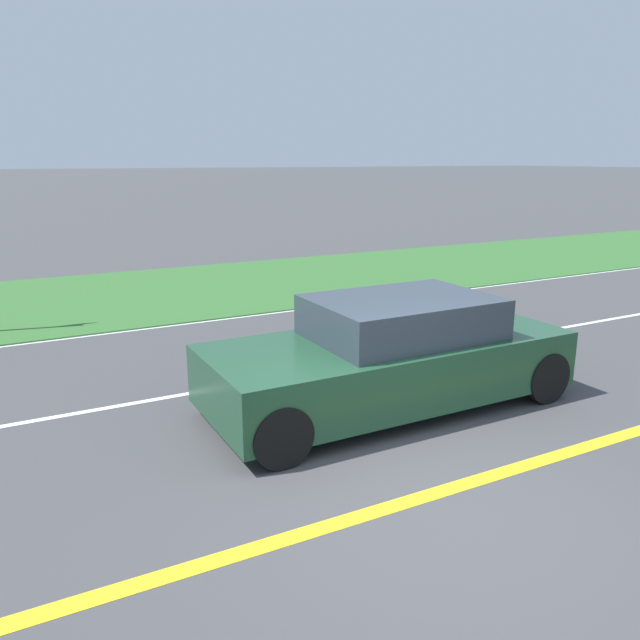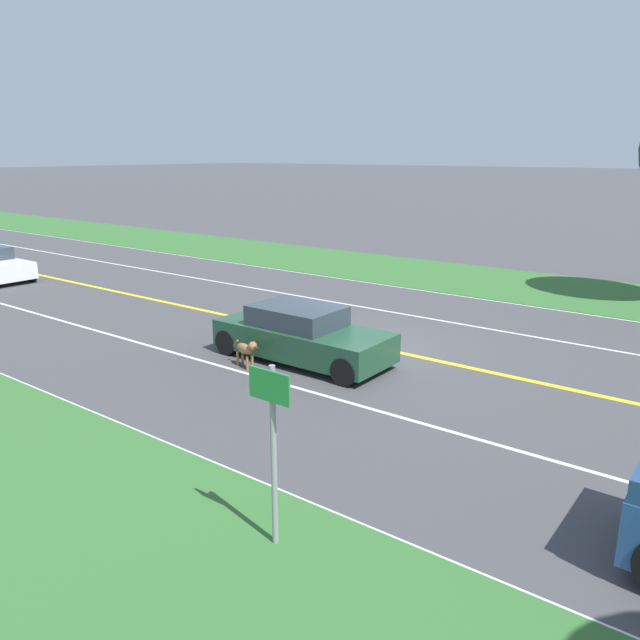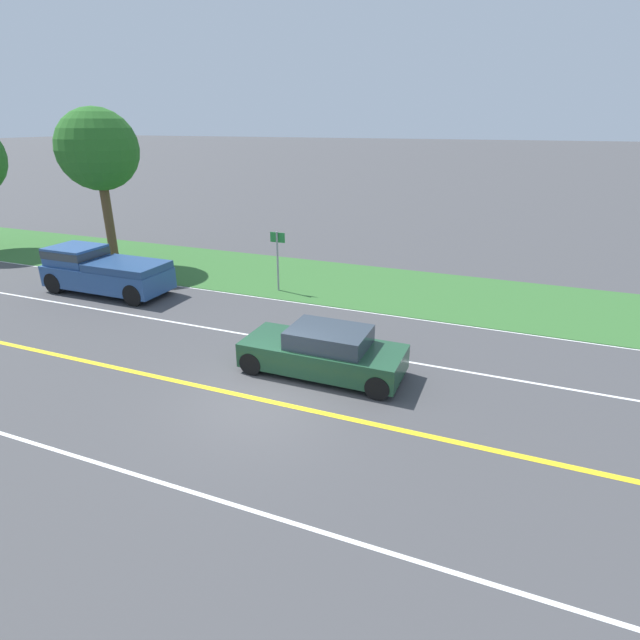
# 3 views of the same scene
# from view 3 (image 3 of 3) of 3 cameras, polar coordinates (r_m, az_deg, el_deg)

# --- Properties ---
(ground_plane) EXTENTS (400.00, 400.00, 0.00)m
(ground_plane) POSITION_cam_3_polar(r_m,az_deg,el_deg) (12.83, -6.27, -9.14)
(ground_plane) COLOR #424244
(centre_divider_line) EXTENTS (0.18, 160.00, 0.01)m
(centre_divider_line) POSITION_cam_3_polar(r_m,az_deg,el_deg) (12.83, -6.27, -9.12)
(centre_divider_line) COLOR yellow
(centre_divider_line) RESTS_ON ground
(lane_edge_line_right) EXTENTS (0.14, 160.00, 0.01)m
(lane_edge_line_right) POSITION_cam_3_polar(r_m,az_deg,el_deg) (18.67, 3.78, 1.15)
(lane_edge_line_right) COLOR white
(lane_edge_line_right) RESTS_ON ground
(lane_dash_same_dir) EXTENTS (0.10, 160.00, 0.01)m
(lane_dash_same_dir) POSITION_cam_3_polar(r_m,az_deg,el_deg) (15.63, -0.28, -3.04)
(lane_dash_same_dir) COLOR white
(lane_dash_same_dir) RESTS_ON ground
(lane_dash_oncoming) EXTENTS (0.10, 160.00, 0.01)m
(lane_dash_oncoming) POSITION_cam_3_polar(r_m,az_deg,el_deg) (10.46, -15.69, -18.04)
(lane_dash_oncoming) COLOR white
(lane_dash_oncoming) RESTS_ON ground
(grass_verge_right) EXTENTS (6.00, 160.00, 0.03)m
(grass_verge_right) POSITION_cam_3_polar(r_m,az_deg,el_deg) (21.38, 6.32, 3.80)
(grass_verge_right) COLOR #33662D
(grass_verge_right) RESTS_ON ground
(ego_car) EXTENTS (1.82, 4.47, 1.36)m
(ego_car) POSITION_cam_3_polar(r_m,az_deg,el_deg) (13.78, 0.47, -3.69)
(ego_car) COLOR #1E472D
(ego_car) RESTS_ON ground
(dog) EXTENTS (0.38, 1.05, 0.74)m
(dog) POSITION_cam_3_polar(r_m,az_deg,el_deg) (14.73, 4.71, -2.80)
(dog) COLOR olive
(dog) RESTS_ON ground
(pickup_truck) EXTENTS (2.00, 5.25, 1.80)m
(pickup_truck) POSITION_cam_3_polar(r_m,az_deg,el_deg) (22.22, -23.64, 5.23)
(pickup_truck) COLOR #284C84
(pickup_truck) RESTS_ON ground
(roadside_tree_right_near) EXTENTS (3.61, 3.61, 7.20)m
(roadside_tree_right_near) POSITION_cam_3_polar(r_m,az_deg,el_deg) (25.68, -24.05, 17.28)
(roadside_tree_right_near) COLOR brown
(roadside_tree_right_near) RESTS_ON ground
(street_sign) EXTENTS (0.11, 0.64, 2.48)m
(street_sign) POSITION_cam_3_polar(r_m,az_deg,el_deg) (20.43, -4.87, 7.53)
(street_sign) COLOR gray
(street_sign) RESTS_ON ground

